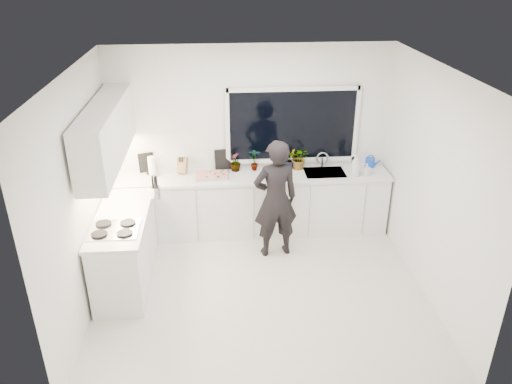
{
  "coord_description": "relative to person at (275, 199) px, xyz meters",
  "views": [
    {
      "loc": [
        -0.46,
        -5.06,
        3.79
      ],
      "look_at": [
        -0.03,
        0.4,
        1.15
      ],
      "focal_mm": 35.0,
      "sensor_mm": 36.0,
      "label": 1
    }
  ],
  "objects": [
    {
      "name": "pizza_tray",
      "position": [
        -0.84,
        0.6,
        0.1
      ],
      "size": [
        0.48,
        0.36,
        0.03
      ],
      "primitive_type": "cube",
      "rotation": [
        0.0,
        0.0,
        0.0
      ],
      "color": "silver",
      "rests_on": "countertop_back"
    },
    {
      "name": "ceiling",
      "position": [
        -0.27,
        -0.82,
        1.88
      ],
      "size": [
        4.0,
        3.5,
        0.02
      ],
      "primitive_type": "cube",
      "color": "white",
      "rests_on": "wall_back"
    },
    {
      "name": "base_cabinets_left",
      "position": [
        -1.94,
        -0.47,
        -0.39
      ],
      "size": [
        0.58,
        1.6,
        0.88
      ],
      "primitive_type": "cube",
      "color": "white",
      "rests_on": "floor"
    },
    {
      "name": "stovetop",
      "position": [
        -1.96,
        -0.82,
        0.1
      ],
      "size": [
        0.56,
        0.48,
        0.03
      ],
      "primitive_type": "cube",
      "color": "black",
      "rests_on": "countertop_left"
    },
    {
      "name": "faucet",
      "position": [
        0.78,
        0.83,
        0.2
      ],
      "size": [
        0.03,
        0.03,
        0.22
      ],
      "primitive_type": "cylinder",
      "color": "silver",
      "rests_on": "countertop_back"
    },
    {
      "name": "sink",
      "position": [
        0.78,
        0.63,
        0.04
      ],
      "size": [
        0.58,
        0.42,
        0.14
      ],
      "primitive_type": "cube",
      "color": "silver",
      "rests_on": "countertop_back"
    },
    {
      "name": "upper_cabinets",
      "position": [
        -2.06,
        -0.12,
        1.02
      ],
      "size": [
        0.34,
        2.1,
        0.7
      ],
      "primitive_type": "cube",
      "color": "white",
      "rests_on": "wall_left"
    },
    {
      "name": "picture_frame_large",
      "position": [
        -1.78,
        0.87,
        0.23
      ],
      "size": [
        0.21,
        0.09,
        0.28
      ],
      "primitive_type": "cube",
      "rotation": [
        0.0,
        0.0,
        0.34
      ],
      "color": "black",
      "rests_on": "countertop_back"
    },
    {
      "name": "paper_towel_roll",
      "position": [
        -1.68,
        0.73,
        0.22
      ],
      "size": [
        0.14,
        0.14,
        0.26
      ],
      "primitive_type": "cylinder",
      "rotation": [
        0.0,
        0.0,
        0.28
      ],
      "color": "white",
      "rests_on": "countertop_back"
    },
    {
      "name": "knife_block",
      "position": [
        -1.25,
        0.77,
        0.2
      ],
      "size": [
        0.15,
        0.14,
        0.22
      ],
      "primitive_type": "cube",
      "rotation": [
        0.0,
        0.0,
        -0.32
      ],
      "color": "#986C46",
      "rests_on": "countertop_back"
    },
    {
      "name": "utensil_crock",
      "position": [
        -1.56,
        -0.02,
        0.17
      ],
      "size": [
        0.15,
        0.15,
        0.16
      ],
      "primitive_type": "cylinder",
      "rotation": [
        0.0,
        0.0,
        -0.17
      ],
      "color": "silver",
      "rests_on": "countertop_left"
    },
    {
      "name": "base_cabinets_back",
      "position": [
        -0.27,
        0.63,
        -0.39
      ],
      "size": [
        3.92,
        0.58,
        0.88
      ],
      "primitive_type": "cube",
      "color": "white",
      "rests_on": "floor"
    },
    {
      "name": "watering_can",
      "position": [
        1.49,
        0.79,
        0.15
      ],
      "size": [
        0.15,
        0.15,
        0.13
      ],
      "primitive_type": "cylinder",
      "rotation": [
        0.0,
        0.0,
        0.07
      ],
      "color": "blue",
      "rests_on": "countertop_back"
    },
    {
      "name": "wall_right",
      "position": [
        1.74,
        -0.82,
        0.52
      ],
      "size": [
        0.02,
        3.5,
        2.7
      ],
      "primitive_type": "cube",
      "color": "white",
      "rests_on": "ground"
    },
    {
      "name": "floor",
      "position": [
        -0.27,
        -0.82,
        -0.84
      ],
      "size": [
        4.0,
        3.5,
        0.02
      ],
      "primitive_type": "cube",
      "color": "beige",
      "rests_on": "ground"
    },
    {
      "name": "window",
      "position": [
        0.33,
        0.91,
        0.72
      ],
      "size": [
        1.8,
        0.02,
        1.0
      ],
      "primitive_type": "cube",
      "color": "black",
      "rests_on": "wall_back"
    },
    {
      "name": "wall_left",
      "position": [
        -2.28,
        -0.82,
        0.52
      ],
      "size": [
        0.02,
        3.5,
        2.7
      ],
      "primitive_type": "cube",
      "color": "white",
      "rests_on": "ground"
    },
    {
      "name": "person",
      "position": [
        0.0,
        0.0,
        0.0
      ],
      "size": [
        0.67,
        0.5,
        1.66
      ],
      "primitive_type": "imported",
      "rotation": [
        0.0,
        0.0,
        3.32
      ],
      "color": "black",
      "rests_on": "floor"
    },
    {
      "name": "pizza",
      "position": [
        -0.84,
        0.6,
        0.12
      ],
      "size": [
        0.44,
        0.32,
        0.01
      ],
      "primitive_type": "cube",
      "rotation": [
        0.0,
        0.0,
        0.0
      ],
      "color": "red",
      "rests_on": "pizza_tray"
    },
    {
      "name": "countertop_back",
      "position": [
        -0.27,
        0.62,
        0.07
      ],
      "size": [
        3.94,
        0.62,
        0.04
      ],
      "primitive_type": "cube",
      "color": "silver",
      "rests_on": "base_cabinets_back"
    },
    {
      "name": "picture_frame_small",
      "position": [
        -0.67,
        0.87,
        0.24
      ],
      "size": [
        0.25,
        0.06,
        0.3
      ],
      "primitive_type": "cube",
      "rotation": [
        0.0,
        0.0,
        0.17
      ],
      "color": "black",
      "rests_on": "countertop_back"
    },
    {
      "name": "wall_back",
      "position": [
        -0.27,
        0.94,
        0.52
      ],
      "size": [
        4.0,
        0.02,
        2.7
      ],
      "primitive_type": "cube",
      "color": "white",
      "rests_on": "ground"
    },
    {
      "name": "soap_bottles",
      "position": [
        1.22,
        0.48,
        0.24
      ],
      "size": [
        0.31,
        0.17,
        0.32
      ],
      "color": "#D8BF66",
      "rests_on": "countertop_back"
    },
    {
      "name": "herb_plants",
      "position": [
        0.18,
        0.79,
        0.25
      ],
      "size": [
        1.2,
        0.35,
        0.34
      ],
      "color": "#26662D",
      "rests_on": "countertop_back"
    },
    {
      "name": "countertop_left",
      "position": [
        -1.94,
        -0.47,
        0.07
      ],
      "size": [
        0.62,
        1.6,
        0.04
      ],
      "primitive_type": "cube",
      "color": "silver",
      "rests_on": "base_cabinets_left"
    }
  ]
}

